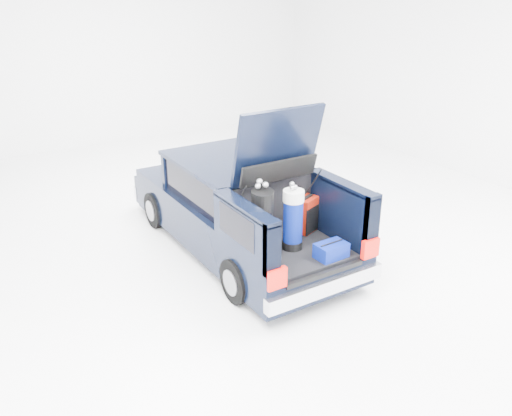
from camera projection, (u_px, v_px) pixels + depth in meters
ground at (240, 247)px, 8.70m from camera, size 14.00×14.00×0.00m
car at (236, 206)px, 8.52m from camera, size 1.87×4.65×2.47m
red_suitcase at (307, 215)px, 7.76m from camera, size 0.38×0.33×0.54m
black_golf_bag at (262, 222)px, 7.00m from camera, size 0.42×0.47×1.05m
blue_golf_bag at (293, 219)px, 7.20m from camera, size 0.36×0.36×0.95m
blue_duffel at (331, 250)px, 7.08m from camera, size 0.43×0.29×0.22m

